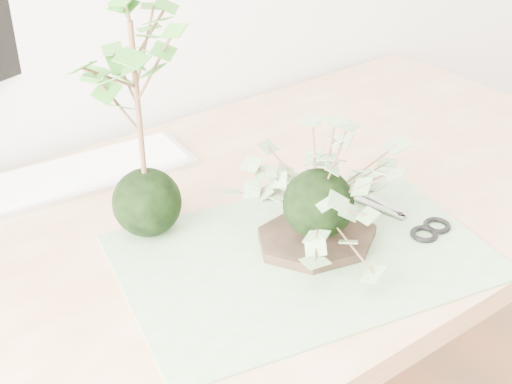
% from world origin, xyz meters
% --- Properties ---
extents(desk, '(1.60, 0.70, 0.74)m').
position_xyz_m(desk, '(-0.05, 1.23, 0.65)').
color(desk, tan).
rests_on(desk, ground_plane).
extents(cutting_mat, '(0.56, 0.43, 0.00)m').
position_xyz_m(cutting_mat, '(0.05, 1.09, 0.74)').
color(cutting_mat, '#6D9562').
rests_on(cutting_mat, desk).
extents(stone_dish, '(0.22, 0.22, 0.01)m').
position_xyz_m(stone_dish, '(0.08, 1.10, 0.75)').
color(stone_dish, black).
rests_on(stone_dish, cutting_mat).
extents(ivy_kokedama, '(0.36, 0.36, 0.20)m').
position_xyz_m(ivy_kokedama, '(0.08, 1.10, 0.86)').
color(ivy_kokedama, black).
rests_on(ivy_kokedama, stone_dish).
extents(maple_kokedama, '(0.28, 0.28, 0.42)m').
position_xyz_m(maple_kokedama, '(-0.09, 1.28, 1.03)').
color(maple_kokedama, black).
rests_on(maple_kokedama, desk).
extents(keyboard, '(0.46, 0.17, 0.02)m').
position_xyz_m(keyboard, '(-0.14, 1.49, 0.75)').
color(keyboard, silver).
rests_on(keyboard, desk).
extents(scissors, '(0.08, 0.17, 0.01)m').
position_xyz_m(scissors, '(0.23, 1.04, 0.75)').
color(scissors, '#959596').
rests_on(scissors, cutting_mat).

